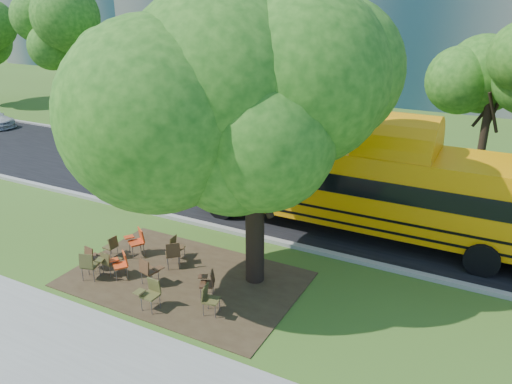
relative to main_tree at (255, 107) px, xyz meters
The scene contains 29 objects.
ground 6.10m from the main_tree, behind, with size 160.00×160.00×0.00m, color #3D591B.
sidewalk 8.18m from the main_tree, 118.01° to the right, with size 60.00×4.00×0.04m, color gray.
dirt_patch 5.74m from the main_tree, 152.74° to the right, with size 7.00×4.50×0.03m, color #382819.
asphalt_road 8.89m from the main_tree, 114.15° to the left, with size 80.00×8.00×0.04m, color black.
kerb_near 6.52m from the main_tree, 139.30° to the left, with size 80.00×0.25×0.14m, color gray.
kerb_far 12.20m from the main_tree, 105.38° to the left, with size 80.00×0.25×0.14m, color gray.
bg_tree_0 19.49m from the main_tree, 140.02° to the left, with size 5.20×5.20×7.18m.
bg_tree_1 27.13m from the main_tree, 147.66° to the left, with size 6.00×6.00×8.40m.
bg_tree_2 17.45m from the main_tree, 117.05° to the left, with size 4.80×4.80×6.62m.
bg_tree_3 14.44m from the main_tree, 69.39° to the left, with size 5.60×5.60×7.84m.
main_tree is the anchor object (origin of this frame).
school_bus 6.54m from the main_tree, 60.13° to the left, with size 13.38×3.12×3.26m.
chair_0 7.04m from the main_tree, 159.09° to the right, with size 0.59×0.49×0.83m.
chair_1 6.62m from the main_tree, 155.98° to the right, with size 0.54×0.47×0.79m.
chair_2 6.89m from the main_tree, 152.08° to the right, with size 0.65×0.70×0.95m.
chair_3 6.31m from the main_tree, 154.29° to the right, with size 0.73×0.58×0.86m.
chair_4 5.73m from the main_tree, 146.50° to the right, with size 0.67×0.53×0.90m.
chair_5 5.77m from the main_tree, 124.28° to the right, with size 0.60×0.53×0.90m.
chair_6 5.07m from the main_tree, 117.13° to the right, with size 0.68×0.57×0.84m.
chair_7 5.26m from the main_tree, 96.80° to the right, with size 0.61×0.59×0.88m.
chair_8 6.91m from the main_tree, 168.68° to the right, with size 0.46×0.53×0.79m.
chair_9 6.34m from the main_tree, behind, with size 0.81×0.64×0.96m.
chair_10 5.64m from the main_tree, behind, with size 0.50×0.53×0.80m.
chair_11 5.45m from the main_tree, 167.93° to the right, with size 0.63×0.80×0.93m.
black_car 9.28m from the main_tree, 155.54° to the left, with size 1.47×3.66×1.25m, color black.
bg_car_silver 17.98m from the main_tree, 148.39° to the left, with size 1.23×3.54×1.17m, color gray.
bg_car_red 12.85m from the main_tree, 137.85° to the left, with size 2.43×5.28×1.47m, color #52140E.
pedestrian_a 21.39m from the main_tree, 143.22° to the left, with size 0.56×0.37×1.53m, color navy.
pedestrian_b 23.19m from the main_tree, 149.99° to the left, with size 0.75×0.58×1.54m, color #8E7C55.
Camera 1 is at (9.11, -11.22, 8.09)m, focal length 35.00 mm.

